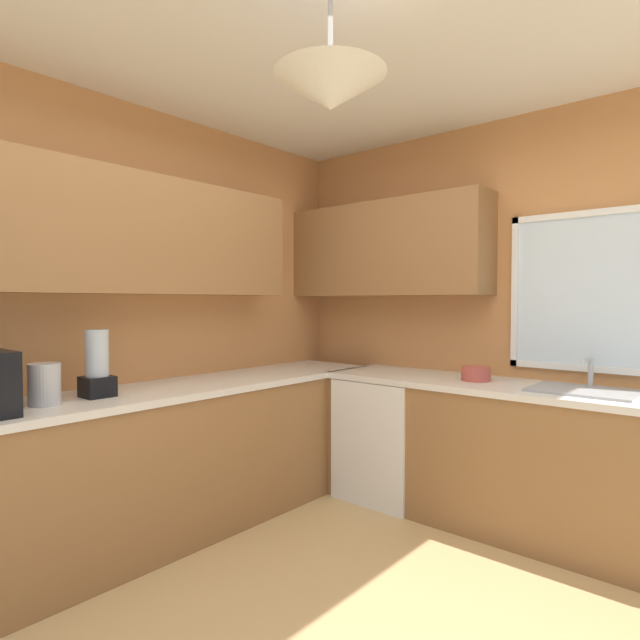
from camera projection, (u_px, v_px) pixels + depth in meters
room_shell at (287, 223)px, 2.93m from camera, size 3.54×3.95×2.70m
counter_run_left at (142, 468)px, 2.98m from camera, size 0.65×3.56×0.90m
counter_run_back at (525, 459)px, 3.14m from camera, size 2.63×0.65×0.90m
dishwasher at (389, 437)px, 3.74m from camera, size 0.60×0.60×0.85m
kettle at (44, 384)px, 2.54m from camera, size 0.15×0.15×0.21m
sink_assembly at (584, 390)px, 2.92m from camera, size 0.55×0.40×0.19m
bowl at (476, 374)px, 3.33m from camera, size 0.18×0.18×0.09m
blender_appliance at (97, 367)px, 2.76m from camera, size 0.15×0.15×0.36m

